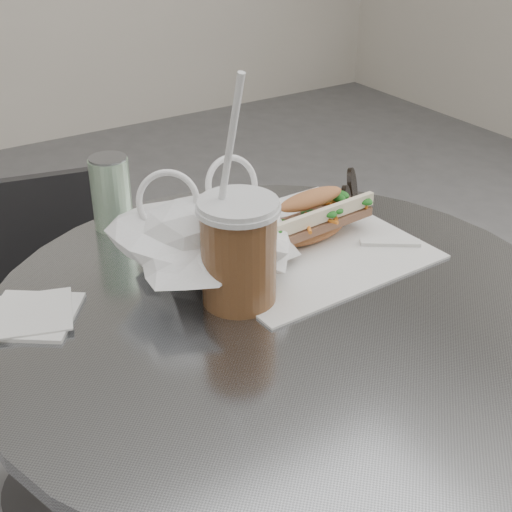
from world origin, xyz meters
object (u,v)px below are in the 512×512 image
chair_far (57,370)px  banh_mi (312,218)px  cafe_table (279,462)px  iced_coffee (239,250)px  drink_can (111,193)px  sunglasses (348,198)px

chair_far → banh_mi: banh_mi is taller
chair_far → banh_mi: bearing=132.9°
cafe_table → banh_mi: 0.36m
chair_far → iced_coffee: 0.76m
chair_far → banh_mi: (0.29, -0.47, 0.47)m
iced_coffee → chair_far: bearing=101.6°
banh_mi → drink_can: drink_can is taller
sunglasses → drink_can: bearing=112.0°
drink_can → iced_coffee: bearing=-79.5°
cafe_table → sunglasses: size_ratio=6.78×
chair_far → sunglasses: sunglasses is taller
cafe_table → iced_coffee: size_ratio=2.53×
chair_far → sunglasses: bearing=145.2°
drink_can → sunglasses: bearing=-24.1°
cafe_table → chair_far: (-0.15, 0.59, -0.16)m
sunglasses → drink_can: drink_can is taller
chair_far → drink_can: bearing=114.5°
sunglasses → cafe_table: bearing=171.2°
cafe_table → banh_mi: banh_mi is taller
banh_mi → drink_can: bearing=133.3°
iced_coffee → sunglasses: size_ratio=2.68×
iced_coffee → sunglasses: iced_coffee is taller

